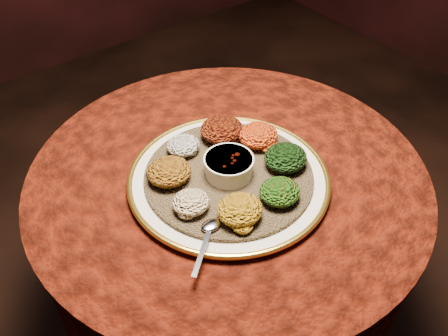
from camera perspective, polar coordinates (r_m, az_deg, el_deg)
table at (r=1.32m, az=0.41°, el=-6.20°), size 0.96×0.96×0.73m
platter at (r=1.16m, az=0.54°, el=-1.28°), size 0.51×0.51×0.02m
injera at (r=1.15m, az=0.54°, el=-0.89°), size 0.49×0.49×0.01m
stew_bowl at (r=1.13m, az=0.55°, el=0.32°), size 0.11×0.11×0.05m
spoon at (r=1.02m, az=-1.65°, el=-7.01°), size 0.13×0.10×0.01m
portion_ayib at (r=1.20m, az=-4.69°, el=2.59°), size 0.08×0.08×0.04m
portion_kitfo at (r=1.23m, az=-0.26°, el=4.43°), size 0.11×0.10×0.05m
portion_tikil at (r=1.22m, az=3.94°, el=3.75°), size 0.10×0.09×0.05m
portion_gomen at (r=1.16m, az=7.05°, el=1.19°), size 0.10×0.10×0.05m
portion_mixveg at (r=1.08m, az=6.38°, el=-2.71°), size 0.09×0.09×0.04m
portion_kik at (r=1.04m, az=1.82°, el=-4.77°), size 0.10×0.09×0.05m
portion_timatim at (r=1.06m, az=-3.77°, el=-3.93°), size 0.08×0.08×0.04m
portion_shiro at (r=1.12m, az=-6.28°, el=-0.41°), size 0.10×0.10×0.05m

